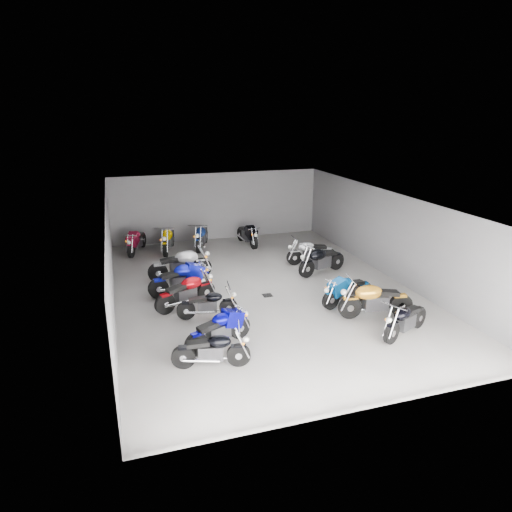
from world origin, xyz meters
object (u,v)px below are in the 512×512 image
Objects in this scene: motorcycle_left_f at (181,265)px; motorcycle_right_c at (347,290)px; motorcycle_back_b at (168,239)px; motorcycle_right_b at (375,300)px; drain_grate at (267,295)px; motorcycle_right_f at (311,252)px; motorcycle_right_a at (405,320)px; motorcycle_back_c at (202,236)px; motorcycle_left_b at (219,329)px; motorcycle_back_a at (136,241)px; motorcycle_left_e at (182,279)px; motorcycle_left_d at (187,292)px; motorcycle_right_e at (321,260)px; motorcycle_back_d at (248,234)px; motorcycle_left_a at (212,350)px; motorcycle_left_c at (208,304)px.

motorcycle_right_c is (4.79, -3.93, -0.08)m from motorcycle_left_f.
motorcycle_right_b is at bearing 136.71° from motorcycle_back_b.
motorcycle_right_f reaches higher than drain_grate.
motorcycle_left_f is at bearing 106.20° from motorcycle_back_b.
motorcycle_back_b is at bearing 3.49° from motorcycle_right_a.
motorcycle_right_b is 1.14m from motorcycle_right_c.
motorcycle_back_c is (-3.30, 7.62, 0.06)m from motorcycle_right_c.
motorcycle_left_b is at bearing 54.35° from motorcycle_right_a.
motorcycle_right_a is at bearing 37.19° from motorcycle_left_f.
motorcycle_left_f is 8.26m from motorcycle_right_a.
motorcycle_back_a is at bearing -163.29° from motorcycle_left_f.
motorcycle_left_e is 1.07× the size of motorcycle_right_f.
motorcycle_left_d is at bearing -7.54° from motorcycle_left_f.
motorcycle_right_f is at bearing 115.12° from motorcycle_left_b.
motorcycle_left_b is 6.65m from motorcycle_right_e.
motorcycle_right_f is 6.35m from motorcycle_back_b.
motorcycle_left_e is (-0.41, 3.92, 0.05)m from motorcycle_left_b.
motorcycle_back_b reaches higher than motorcycle_back_a.
motorcycle_back_d is (-1.71, 3.33, 0.01)m from motorcycle_right_f.
motorcycle_left_f is at bearing 15.25° from motorcycle_right_a.
motorcycle_left_b is at bearing 121.61° from motorcycle_back_a.
motorcycle_back_b reaches higher than motorcycle_left_a.
motorcycle_left_b is 5.19m from motorcycle_right_a.
motorcycle_left_e is 6.24m from motorcycle_back_d.
motorcycle_back_c is at bearing 151.92° from motorcycle_left_e.
motorcycle_back_a reaches higher than drain_grate.
motorcycle_right_a is 2.45m from motorcycle_right_c.
motorcycle_back_c reaches higher than motorcycle_left_c.
motorcycle_right_b is (5.35, -2.45, 0.03)m from motorcycle_left_d.
motorcycle_right_f is 3.74m from motorcycle_back_d.
motorcycle_right_a is 6.52m from motorcycle_right_f.
motorcycle_left_c is 3.55m from motorcycle_left_f.
motorcycle_right_a is 0.90× the size of motorcycle_back_d.
motorcycle_right_f is 5.20m from motorcycle_back_c.
motorcycle_back_c is 1.03× the size of motorcycle_back_d.
motorcycle_left_d is (-0.43, 2.78, 0.03)m from motorcycle_left_b.
motorcycle_right_a is at bearing 177.97° from motorcycle_right_c.
motorcycle_right_b is 5.21m from motorcycle_right_f.
motorcycle_right_e is at bearing 84.56° from motorcycle_left_e.
motorcycle_right_e is (5.25, -1.00, -0.03)m from motorcycle_left_f.
motorcycle_left_f is (-0.29, 3.53, 0.12)m from motorcycle_left_c.
motorcycle_left_c is at bearing 36.17° from motorcycle_right_a.
motorcycle_left_d is at bearing 31.00° from motorcycle_right_a.
motorcycle_right_b reaches higher than motorcycle_left_b.
motorcycle_right_b is (5.14, -5.01, -0.01)m from motorcycle_left_f.
drain_grate is 4.77m from motorcycle_right_a.
drain_grate is at bearing 100.51° from motorcycle_right_e.
motorcycle_left_a is 6.32m from motorcycle_left_f.
motorcycle_left_e reaches higher than motorcycle_right_c.
motorcycle_left_e is 5.58m from motorcycle_right_c.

